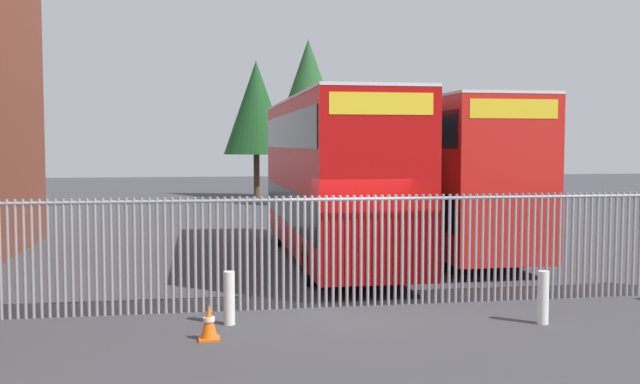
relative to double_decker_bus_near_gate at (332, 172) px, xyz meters
The scene contains 9 objects.
ground_plane 3.46m from the double_decker_bus_near_gate, 104.24° to the left, with size 100.00×100.00×0.00m, color #3D3D42.
palisade_fence 5.77m from the double_decker_bus_near_gate, 96.07° to the right, with size 15.80×0.14×2.35m.
double_decker_bus_near_gate is the anchor object (origin of this frame).
double_decker_bus_behind_fence_left 3.83m from the double_decker_bus_near_gate, 23.92° to the left, with size 2.54×10.81×4.42m.
bollard_near_left 7.59m from the double_decker_bus_near_gate, 114.83° to the right, with size 0.20×0.20×0.95m, color silver.
bollard_center_front 8.14m from the double_decker_bus_near_gate, 72.14° to the right, with size 0.20×0.20×0.95m, color silver.
traffic_cone_by_gate 8.63m from the double_decker_bus_near_gate, 114.36° to the right, with size 0.34×0.34×0.59m.
tree_tall_back 24.45m from the double_decker_bus_near_gate, 90.44° to the left, with size 3.93×3.93×8.21m.
tree_short_side 19.19m from the double_decker_bus_near_gate, 83.42° to the left, with size 4.32×4.32×8.76m.
Camera 1 is at (-2.96, -13.72, 3.19)m, focal length 40.42 mm.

